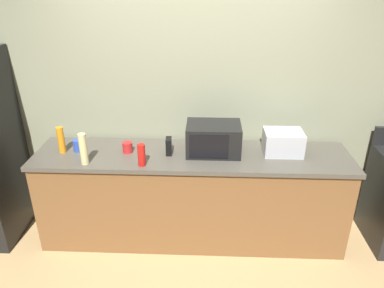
{
  "coord_description": "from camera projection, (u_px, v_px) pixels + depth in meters",
  "views": [
    {
      "loc": [
        0.13,
        -2.54,
        2.37
      ],
      "look_at": [
        0.0,
        0.4,
        1.0
      ],
      "focal_mm": 34.28,
      "sensor_mm": 36.0,
      "label": 1
    }
  ],
  "objects": [
    {
      "name": "back_wall",
      "position": [
        194.0,
        92.0,
        3.47
      ],
      "size": [
        6.4,
        0.1,
        2.7
      ],
      "primitive_type": "cube",
      "color": "gray",
      "rests_on": "ground_plane"
    },
    {
      "name": "mug_blue",
      "position": [
        78.0,
        145.0,
        3.33
      ],
      "size": [
        0.08,
        0.08,
        0.11
      ],
      "primitive_type": "cylinder",
      "color": "#2D4CB2",
      "rests_on": "counter_run"
    },
    {
      "name": "bottle_vinegar",
      "position": [
        83.0,
        149.0,
        3.06
      ],
      "size": [
        0.07,
        0.07,
        0.27
      ],
      "primitive_type": "cylinder",
      "color": "beige",
      "rests_on": "counter_run"
    },
    {
      "name": "mug_red",
      "position": [
        128.0,
        147.0,
        3.3
      ],
      "size": [
        0.09,
        0.09,
        0.1
      ],
      "primitive_type": "cylinder",
      "color": "red",
      "rests_on": "counter_run"
    },
    {
      "name": "ground_plane",
      "position": [
        190.0,
        263.0,
        3.3
      ],
      "size": [
        8.0,
        8.0,
        0.0
      ],
      "primitive_type": "plane",
      "color": "tan"
    },
    {
      "name": "counter_run",
      "position": [
        192.0,
        196.0,
        3.47
      ],
      "size": [
        2.84,
        0.64,
        0.9
      ],
      "color": "brown",
      "rests_on": "ground_plane"
    },
    {
      "name": "bottle_hot_sauce",
      "position": [
        142.0,
        155.0,
        3.06
      ],
      "size": [
        0.07,
        0.07,
        0.19
      ],
      "primitive_type": "cylinder",
      "color": "red",
      "rests_on": "counter_run"
    },
    {
      "name": "microwave",
      "position": [
        213.0,
        139.0,
        3.26
      ],
      "size": [
        0.48,
        0.35,
        0.27
      ],
      "color": "black",
      "rests_on": "counter_run"
    },
    {
      "name": "cordless_phone",
      "position": [
        169.0,
        146.0,
        3.26
      ],
      "size": [
        0.06,
        0.11,
        0.15
      ],
      "primitive_type": "cube",
      "rotation": [
        0.0,
        0.0,
        0.06
      ],
      "color": "black",
      "rests_on": "counter_run"
    },
    {
      "name": "bottle_dish_soap",
      "position": [
        61.0,
        140.0,
        3.27
      ],
      "size": [
        0.06,
        0.06,
        0.24
      ],
      "primitive_type": "cylinder",
      "color": "orange",
      "rests_on": "counter_run"
    },
    {
      "name": "toaster_oven",
      "position": [
        283.0,
        142.0,
        3.26
      ],
      "size": [
        0.34,
        0.26,
        0.21
      ],
      "primitive_type": "cube",
      "color": "#B7BABF",
      "rests_on": "counter_run"
    }
  ]
}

